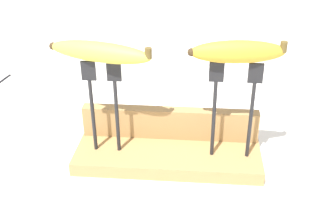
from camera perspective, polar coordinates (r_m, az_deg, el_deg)
ground_plane at (r=0.83m, az=-0.00°, el=-7.70°), size 3.00×3.00×0.00m
wooden_board at (r=0.82m, az=-0.00°, el=-6.96°), size 0.36×0.13×0.03m
board_backstop at (r=0.84m, az=0.28°, el=-2.47°), size 0.35×0.02×0.06m
fork_stand_left at (r=0.77m, az=-8.83°, el=0.79°), size 0.07×0.01×0.18m
fork_stand_right at (r=0.75m, az=8.97°, el=0.32°), size 0.09×0.01×0.19m
banana_raised_left at (r=0.73m, az=-9.36°, el=7.19°), size 0.19×0.08×0.04m
banana_raised_right at (r=0.71m, az=9.54°, el=7.21°), size 0.17×0.05×0.04m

